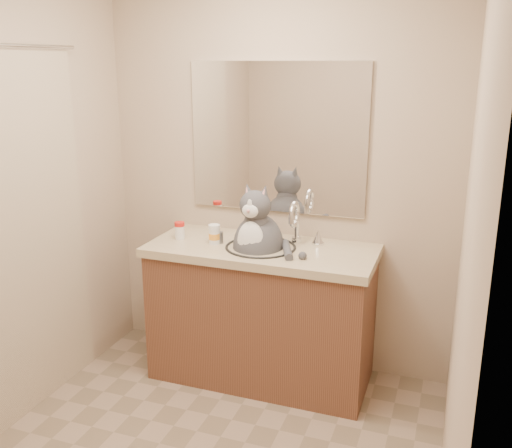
{
  "coord_description": "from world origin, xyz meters",
  "views": [
    {
      "loc": [
        1.04,
        -2.04,
        1.9
      ],
      "look_at": [
        0.08,
        0.65,
        1.08
      ],
      "focal_mm": 40.0,
      "sensor_mm": 36.0,
      "label": 1
    }
  ],
  "objects": [
    {
      "name": "shower_curtain",
      "position": [
        -1.05,
        0.1,
        1.03
      ],
      "size": [
        0.02,
        1.3,
        1.93
      ],
      "color": "#C8B497",
      "rests_on": "ground"
    },
    {
      "name": "mirror",
      "position": [
        0.0,
        1.24,
        1.45
      ],
      "size": [
        1.1,
        0.02,
        0.9
      ],
      "primitive_type": "cube",
      "color": "white",
      "rests_on": "room"
    },
    {
      "name": "pill_bottle_orange",
      "position": [
        -0.28,
        0.92,
        0.91
      ],
      "size": [
        0.07,
        0.07,
        0.12
      ],
      "rotation": [
        0.0,
        0.0,
        -0.02
      ],
      "color": "white",
      "rests_on": "vanity"
    },
    {
      "name": "grey_canister",
      "position": [
        -0.26,
        0.94,
        0.88
      ],
      "size": [
        0.06,
        0.06,
        0.07
      ],
      "rotation": [
        0.0,
        0.0,
        0.33
      ],
      "color": "slate",
      "rests_on": "vanity"
    },
    {
      "name": "room",
      "position": [
        0.0,
        0.0,
        1.2
      ],
      "size": [
        2.22,
        2.52,
        2.42
      ],
      "color": "gray",
      "rests_on": "ground"
    },
    {
      "name": "pill_bottle_redcap",
      "position": [
        -0.52,
        0.94,
        0.9
      ],
      "size": [
        0.07,
        0.07,
        0.11
      ],
      "rotation": [
        0.0,
        0.0,
        -0.21
      ],
      "color": "white",
      "rests_on": "vanity"
    },
    {
      "name": "vanity",
      "position": [
        0.0,
        0.96,
        0.44
      ],
      "size": [
        1.34,
        0.59,
        1.12
      ],
      "color": "brown",
      "rests_on": "ground"
    },
    {
      "name": "cat",
      "position": [
        -0.02,
        0.94,
        0.88
      ],
      "size": [
        0.42,
        0.36,
        0.59
      ],
      "rotation": [
        0.0,
        0.0,
        -0.06
      ],
      "color": "#46464B",
      "rests_on": "vanity"
    }
  ]
}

